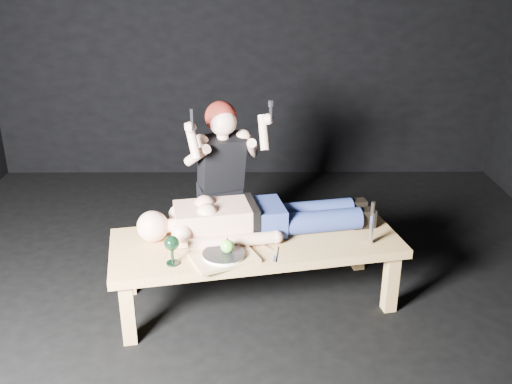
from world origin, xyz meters
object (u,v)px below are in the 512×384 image
goblet (172,250)px  lying_man (261,214)px  kneeling_woman (218,177)px  serving_tray (224,258)px  table (256,271)px  carving_knife (372,223)px

goblet → lying_man: bearing=39.5°
lying_man → goblet: size_ratio=9.48×
lying_man → kneeling_woman: kneeling_woman is taller
serving_tray → table: bearing=53.0°
table → carving_knife: (0.70, -0.05, 0.36)m
table → carving_knife: bearing=-15.8°
carving_knife → goblet: bearing=-179.5°
carving_knife → table: bearing=164.2°
serving_tray → carving_knife: size_ratio=1.32×
serving_tray → carving_knife: bearing=12.5°
serving_tray → goblet: goblet is taller
table → goblet: (-0.48, -0.30, 0.31)m
lying_man → carving_knife: carving_knife is taller
lying_man → kneeling_woman: 0.62m
table → serving_tray: (-0.19, -0.25, 0.24)m
goblet → carving_knife: 1.21m
table → carving_knife: 0.79m
lying_man → carving_knife: (0.67, -0.17, 0.01)m
table → lying_man: lying_man is taller
serving_tray → goblet: (-0.29, -0.05, 0.08)m
table → serving_tray: bearing=-138.4°
kneeling_woman → goblet: kneeling_woman is taller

